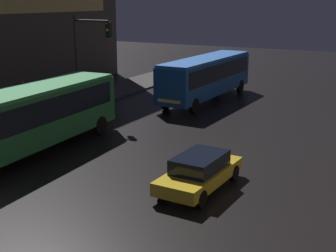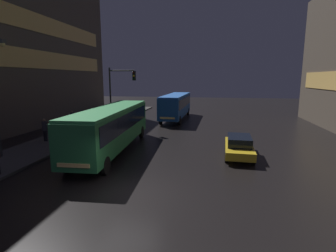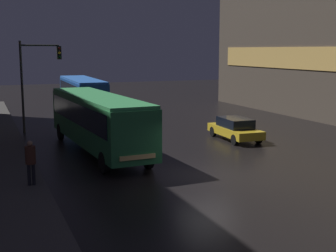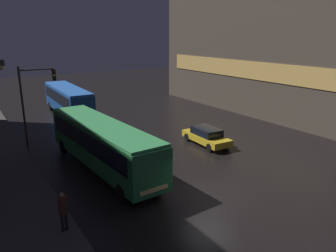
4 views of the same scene
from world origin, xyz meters
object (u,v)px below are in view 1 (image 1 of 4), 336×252
at_px(car_taxi, 200,171).
at_px(traffic_light_main, 88,50).
at_px(bus_far, 206,74).
at_px(bus_near, 25,116).
at_px(pedestrian_mid, 24,93).

relative_size(car_taxi, traffic_light_main, 0.72).
xyz_separation_m(bus_far, car_taxi, (6.42, -15.14, -1.21)).
bearing_deg(bus_far, traffic_light_main, 59.77).
relative_size(bus_near, car_taxi, 2.70).
distance_m(bus_far, car_taxi, 16.49).
xyz_separation_m(bus_near, traffic_light_main, (-2.32, 7.83, 2.20)).
distance_m(bus_near, pedestrian_mid, 9.87).
xyz_separation_m(pedestrian_mid, traffic_light_main, (4.70, 0.94, 2.96)).
bearing_deg(bus_near, pedestrian_mid, -47.62).
xyz_separation_m(car_taxi, traffic_light_main, (-11.10, 7.59, 3.42)).
relative_size(bus_near, traffic_light_main, 1.95).
bearing_deg(traffic_light_main, bus_near, -73.52).
height_order(bus_far, traffic_light_main, traffic_light_main).
relative_size(bus_far, traffic_light_main, 1.77).
relative_size(bus_far, pedestrian_mid, 6.15).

